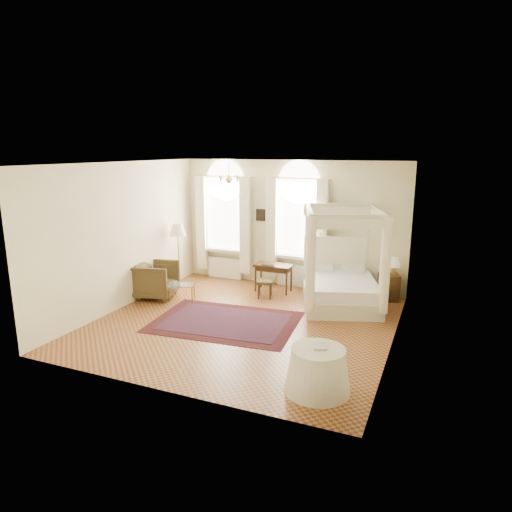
{
  "coord_description": "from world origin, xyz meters",
  "views": [
    {
      "loc": [
        3.75,
        -8.22,
        3.58
      ],
      "look_at": [
        0.1,
        0.4,
        1.37
      ],
      "focal_mm": 32.0,
      "sensor_mm": 36.0,
      "label": 1
    }
  ],
  "objects_px": {
    "writing_desk": "(274,268)",
    "stool": "(265,283)",
    "nightstand": "(389,287)",
    "floor_lamp": "(178,233)",
    "armchair": "(156,280)",
    "side_table": "(318,370)",
    "canopy_bed": "(341,284)",
    "coffee_table": "(182,286)"
  },
  "relations": [
    {
      "from": "canopy_bed",
      "to": "coffee_table",
      "type": "height_order",
      "value": "canopy_bed"
    },
    {
      "from": "coffee_table",
      "to": "floor_lamp",
      "type": "xyz_separation_m",
      "value": [
        -0.74,
        1.04,
        1.06
      ]
    },
    {
      "from": "writing_desk",
      "to": "coffee_table",
      "type": "xyz_separation_m",
      "value": [
        -1.75,
        -1.56,
        -0.24
      ]
    },
    {
      "from": "stool",
      "to": "floor_lamp",
      "type": "bearing_deg",
      "value": 178.98
    },
    {
      "from": "writing_desk",
      "to": "side_table",
      "type": "height_order",
      "value": "writing_desk"
    },
    {
      "from": "stool",
      "to": "coffee_table",
      "type": "xyz_separation_m",
      "value": [
        -1.74,
        -1.0,
        0.0
      ]
    },
    {
      "from": "writing_desk",
      "to": "stool",
      "type": "height_order",
      "value": "writing_desk"
    },
    {
      "from": "stool",
      "to": "canopy_bed",
      "type": "bearing_deg",
      "value": 4.07
    },
    {
      "from": "canopy_bed",
      "to": "stool",
      "type": "bearing_deg",
      "value": -175.93
    },
    {
      "from": "nightstand",
      "to": "armchair",
      "type": "xyz_separation_m",
      "value": [
        -5.3,
        -1.99,
        0.12
      ]
    },
    {
      "from": "canopy_bed",
      "to": "nightstand",
      "type": "distance_m",
      "value": 1.31
    },
    {
      "from": "nightstand",
      "to": "side_table",
      "type": "distance_m",
      "value": 4.81
    },
    {
      "from": "canopy_bed",
      "to": "nightstand",
      "type": "height_order",
      "value": "canopy_bed"
    },
    {
      "from": "floor_lamp",
      "to": "side_table",
      "type": "height_order",
      "value": "floor_lamp"
    },
    {
      "from": "stool",
      "to": "armchair",
      "type": "height_order",
      "value": "armchair"
    },
    {
      "from": "stool",
      "to": "side_table",
      "type": "height_order",
      "value": "side_table"
    },
    {
      "from": "canopy_bed",
      "to": "side_table",
      "type": "distance_m",
      "value": 4.0
    },
    {
      "from": "coffee_table",
      "to": "armchair",
      "type": "bearing_deg",
      "value": -178.25
    },
    {
      "from": "canopy_bed",
      "to": "stool",
      "type": "xyz_separation_m",
      "value": [
        -1.85,
        -0.13,
        -0.15
      ]
    },
    {
      "from": "armchair",
      "to": "coffee_table",
      "type": "bearing_deg",
      "value": -100.83
    },
    {
      "from": "writing_desk",
      "to": "armchair",
      "type": "bearing_deg",
      "value": -147.63
    },
    {
      "from": "writing_desk",
      "to": "armchair",
      "type": "relative_size",
      "value": 0.97
    },
    {
      "from": "canopy_bed",
      "to": "floor_lamp",
      "type": "xyz_separation_m",
      "value": [
        -4.32,
        -0.09,
        0.91
      ]
    },
    {
      "from": "canopy_bed",
      "to": "side_table",
      "type": "bearing_deg",
      "value": -82.18
    },
    {
      "from": "canopy_bed",
      "to": "writing_desk",
      "type": "xyz_separation_m",
      "value": [
        -1.83,
        0.42,
        0.09
      ]
    },
    {
      "from": "stool",
      "to": "nightstand",
      "type": "bearing_deg",
      "value": 18.85
    },
    {
      "from": "side_table",
      "to": "coffee_table",
      "type": "bearing_deg",
      "value": 145.59
    },
    {
      "from": "canopy_bed",
      "to": "armchair",
      "type": "height_order",
      "value": "canopy_bed"
    },
    {
      "from": "stool",
      "to": "side_table",
      "type": "xyz_separation_m",
      "value": [
        2.39,
        -3.83,
        -0.03
      ]
    },
    {
      "from": "coffee_table",
      "to": "writing_desk",
      "type": "bearing_deg",
      "value": 41.62
    },
    {
      "from": "stool",
      "to": "armchair",
      "type": "xyz_separation_m",
      "value": [
        -2.47,
        -1.02,
        0.08
      ]
    },
    {
      "from": "canopy_bed",
      "to": "stool",
      "type": "relative_size",
      "value": 5.29
    },
    {
      "from": "floor_lamp",
      "to": "writing_desk",
      "type": "bearing_deg",
      "value": 11.6
    },
    {
      "from": "nightstand",
      "to": "side_table",
      "type": "relative_size",
      "value": 0.64
    },
    {
      "from": "nightstand",
      "to": "floor_lamp",
      "type": "bearing_deg",
      "value": -170.13
    },
    {
      "from": "writing_desk",
      "to": "floor_lamp",
      "type": "xyz_separation_m",
      "value": [
        -2.49,
        -0.51,
        0.82
      ]
    },
    {
      "from": "coffee_table",
      "to": "canopy_bed",
      "type": "bearing_deg",
      "value": 17.54
    },
    {
      "from": "armchair",
      "to": "coffee_table",
      "type": "xyz_separation_m",
      "value": [
        0.74,
        0.02,
        -0.07
      ]
    },
    {
      "from": "writing_desk",
      "to": "side_table",
      "type": "xyz_separation_m",
      "value": [
        2.37,
        -4.38,
        -0.27
      ]
    },
    {
      "from": "armchair",
      "to": "side_table",
      "type": "bearing_deg",
      "value": -132.53
    },
    {
      "from": "nightstand",
      "to": "floor_lamp",
      "type": "relative_size",
      "value": 0.39
    },
    {
      "from": "writing_desk",
      "to": "side_table",
      "type": "relative_size",
      "value": 0.94
    }
  ]
}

